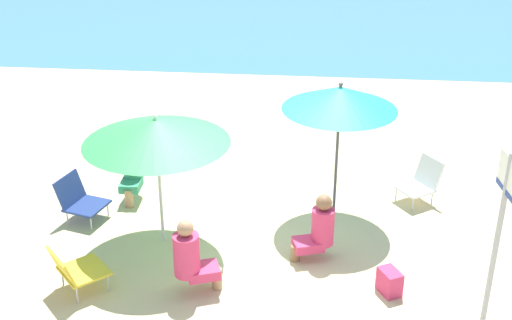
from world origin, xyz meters
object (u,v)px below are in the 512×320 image
Objects in this scene: beach_chair_b at (421,181)px; warning_sign at (501,217)px; umbrella_green at (156,131)px; person_a at (191,257)px; beach_bag at (389,282)px; beach_chair_a at (75,269)px; umbrella_teal at (340,98)px; person_b at (132,169)px; beach_chair_c at (79,199)px; person_c at (319,228)px.

warning_sign is (0.35, -2.77, 1.03)m from beach_chair_b.
person_a is at bearing -61.05° from umbrella_green.
umbrella_green is at bearing 163.49° from beach_bag.
beach_bag is at bearing -15.14° from person_a.
beach_chair_a is at bearing 164.15° from person_a.
umbrella_teal is at bearing 109.45° from beach_bag.
umbrella_green is at bearing 30.14° from person_b.
person_b is (-4.13, -0.32, 0.14)m from beach_chair_b.
umbrella_green is at bearing 154.36° from warning_sign.
person_c reaches higher than beach_chair_c.
beach_chair_a is 0.84× the size of person_b.
person_a reaches higher than beach_chair_c.
umbrella_green is 0.89× the size of warning_sign.
beach_chair_c is at bearing 64.99° from beach_chair_a.
beach_chair_c is at bearing -42.31° from person_b.
person_a is 3.34m from warning_sign.
beach_chair_a is 1.71m from beach_chair_c.
umbrella_teal is 2.76× the size of beach_chair_b.
person_b is 3.09× the size of beach_bag.
umbrella_green is 1.83m from beach_chair_c.
person_b is (0.57, 0.66, 0.16)m from beach_chair_c.
person_c is at bearing 10.53° from person_a.
beach_chair_b is (3.45, 1.43, -1.24)m from umbrella_green.
person_c reaches higher than beach_chair_a.
person_a is (-2.86, -2.49, 0.17)m from beach_chair_b.
beach_chair_b is 2.19m from person_c.
beach_chair_b is at bearing 22.13° from umbrella_teal.
person_c is at bearing -5.70° from umbrella_green.
beach_bag is (-0.96, 0.49, -1.20)m from warning_sign.
person_b reaches higher than beach_chair_b.
beach_chair_c is 3.33m from person_c.
umbrella_green is at bearing 15.08° from beach_chair_a.
beach_chair_c is at bearing -28.76° from person_c.
beach_chair_c is (-4.71, -0.98, -0.01)m from beach_chair_b.
warning_sign is (4.48, -2.45, 0.89)m from person_b.
person_a is 3.27× the size of beach_bag.
person_a is at bearing 168.83° from warning_sign.
beach_bag is at bearing -70.55° from umbrella_teal.
beach_chair_b is 4.81m from beach_chair_c.
beach_chair_b is 0.73× the size of person_a.
umbrella_teal is 0.94× the size of warning_sign.
umbrella_green is at bearing -3.89° from beach_chair_c.
umbrella_teal reaches higher than beach_chair_b.
beach_chair_c is 5.46m from warning_sign.
person_a reaches higher than person_b.
beach_chair_c is (-0.51, 1.63, -0.00)m from beach_chair_a.
beach_chair_b is (4.20, 2.61, 0.01)m from beach_chair_a.
warning_sign is at bearing -27.01° from beach_bag.
beach_chair_c is 0.89m from person_b.
person_c is at bearing 4.74° from beach_chair_c.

